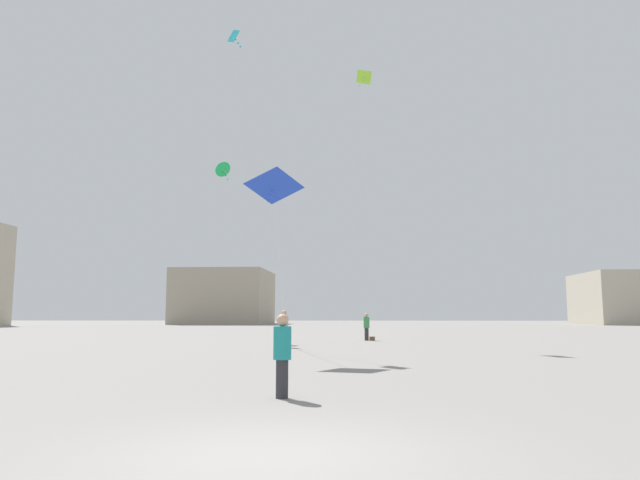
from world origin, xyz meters
The scene contains 10 objects.
ground_plane centered at (0.00, 0.00, 0.00)m, with size 300.00×300.00×0.00m, color gray.
person_in_green centered at (2.44, 30.19, 0.93)m, with size 0.37×0.37×1.70m.
person_in_grey centered at (-1.97, 22.33, 0.99)m, with size 0.40×0.40×1.81m.
person_in_teal centered at (-0.31, 4.67, 0.88)m, with size 0.35×0.35×1.61m.
kite_cyan_delta centered at (-4.50, 21.45, 15.12)m, with size 3.00×1.45×14.70m.
kite_emerald_diamond centered at (-6.88, 30.96, 11.09)m, with size 10.08×1.43×10.39m.
kite_cobalt_delta centered at (-1.64, 14.55, 6.30)m, with size 1.79×8.44×5.53m.
kite_lime_delta centered at (2.28, 26.32, 15.05)m, with size 1.17×4.68×14.46m.
building_centre_hall centered at (-19.00, 93.56, 4.53)m, with size 15.43×17.56×9.06m.
handbag_beside_flyer centered at (2.79, 30.29, 0.12)m, with size 0.32×0.14×0.24m, color brown.
Camera 1 is at (0.83, -6.91, 1.60)m, focal length 33.04 mm.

